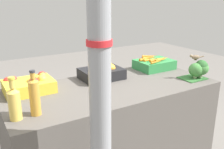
# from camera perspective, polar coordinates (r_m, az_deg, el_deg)

# --- Properties ---
(market_table) EXTENTS (1.75, 0.80, 0.84)m
(market_table) POSITION_cam_1_polar(r_m,az_deg,el_deg) (2.26, -0.00, -12.74)
(market_table) COLOR #56514C
(market_table) RESTS_ON ground_plane
(support_pole) EXTENTS (0.13, 0.13, 2.57)m
(support_pole) POSITION_cam_1_polar(r_m,az_deg,el_deg) (1.20, -2.88, 4.40)
(support_pole) COLOR gray
(support_pole) RESTS_ON ground_plane
(apple_crate) EXTENTS (0.37, 0.28, 0.13)m
(apple_crate) POSITION_cam_1_polar(r_m,az_deg,el_deg) (2.04, -18.34, -2.22)
(apple_crate) COLOR gold
(apple_crate) RESTS_ON market_table
(orange_crate) EXTENTS (0.37, 0.28, 0.14)m
(orange_crate) POSITION_cam_1_polar(r_m,az_deg,el_deg) (2.25, -2.41, 0.46)
(orange_crate) COLOR black
(orange_crate) RESTS_ON market_table
(carrot_crate) EXTENTS (0.37, 0.28, 0.13)m
(carrot_crate) POSITION_cam_1_polar(r_m,az_deg,el_deg) (2.59, 9.60, 2.41)
(carrot_crate) COLOR #2D8442
(carrot_crate) RESTS_ON market_table
(broccoli_pile) EXTENTS (0.24, 0.19, 0.17)m
(broccoli_pile) POSITION_cam_1_polar(r_m,az_deg,el_deg) (2.37, 19.29, 1.18)
(broccoli_pile) COLOR #2D602D
(broccoli_pile) RESTS_ON market_table
(juice_bottle_golden) EXTENTS (0.07, 0.07, 0.27)m
(juice_bottle_golden) POSITION_cam_1_polar(r_m,az_deg,el_deg) (1.60, -21.44, -5.98)
(juice_bottle_golden) COLOR gold
(juice_bottle_golden) RESTS_ON market_table
(juice_bottle_amber) EXTENTS (0.07, 0.07, 0.29)m
(juice_bottle_amber) POSITION_cam_1_polar(r_m,az_deg,el_deg) (1.61, -17.28, -4.71)
(juice_bottle_amber) COLOR gold
(juice_bottle_amber) RESTS_ON market_table
(sparrow_bird) EXTENTS (0.13, 0.07, 0.05)m
(sparrow_bird) POSITION_cam_1_polar(r_m,az_deg,el_deg) (2.34, 18.49, 3.81)
(sparrow_bird) COLOR #4C3D2D
(sparrow_bird) RESTS_ON broccoli_pile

